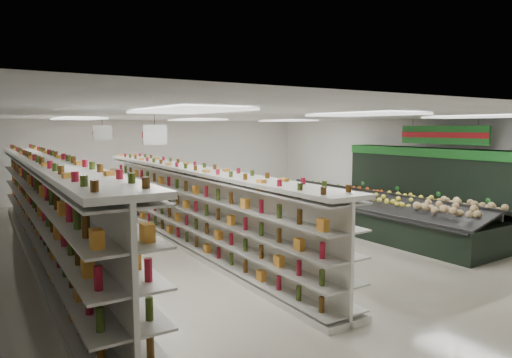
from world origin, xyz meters
TOP-DOWN VIEW (x-y plane):
  - floor at (0.00, 0.00)m, footprint 16.00×16.00m
  - ceiling at (0.00, 0.00)m, footprint 14.00×16.00m
  - wall_back at (0.00, 8.00)m, footprint 14.00×0.02m
  - wall_right at (7.00, 0.00)m, footprint 0.02×16.00m
  - produce_wall_case at (6.53, -1.50)m, footprint 0.93×8.00m
  - aisle_sign_near at (-3.80, -2.00)m, footprint 0.52×0.06m
  - aisle_sign_far at (-3.80, 2.00)m, footprint 0.52×0.06m
  - hortifruti_banner at (6.25, -1.50)m, footprint 0.12×3.20m
  - gondola_left at (-5.51, 0.11)m, footprint 1.21×12.80m
  - gondola_center at (-2.42, -0.66)m, footprint 1.02×11.19m
  - produce_island at (2.80, -1.84)m, footprint 2.74×7.36m
  - soda_endcap at (-0.83, 6.48)m, footprint 1.29×0.97m
  - shopper_main at (-0.35, -1.26)m, footprint 0.61×0.42m
  - shopper_background at (-3.17, 3.13)m, footprint 0.55×0.85m

SIDE VIEW (x-z plane):
  - floor at x=0.00m, z-range 0.00..0.00m
  - produce_island at x=2.80m, z-range -0.05..1.05m
  - soda_endcap at x=-0.83m, z-range -0.02..1.48m
  - shopper_main at x=-0.35m, z-range 0.00..1.61m
  - shopper_background at x=-3.17m, z-range 0.00..1.68m
  - gondola_center at x=-2.42m, z-range -0.08..1.86m
  - gondola_left at x=-5.51m, z-range -0.09..2.12m
  - produce_wall_case at x=6.53m, z-range 0.14..2.34m
  - wall_back at x=0.00m, z-range 0.00..3.20m
  - wall_right at x=7.00m, z-range 0.00..3.20m
  - hortifruti_banner at x=6.25m, z-range 2.18..3.13m
  - aisle_sign_near at x=-3.80m, z-range 2.38..3.13m
  - aisle_sign_far at x=-3.80m, z-range 2.38..3.13m
  - ceiling at x=0.00m, z-range 3.19..3.21m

